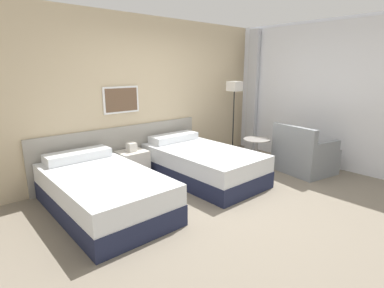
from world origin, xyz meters
name	(u,v)px	position (x,y,z in m)	size (l,w,h in m)	color
ground_plane	(230,200)	(0.00, 0.00, 0.00)	(16.00, 16.00, 0.00)	slate
wall_headboard	(148,99)	(-0.04, 1.97, 1.29)	(10.00, 0.10, 2.70)	#C6B28E
wall_window	(334,96)	(2.59, -0.17, 1.34)	(0.21, 4.44, 2.70)	white
bed_near_door	(102,191)	(-1.49, 0.90, 0.27)	(1.15, 2.03, 0.65)	#1E233D
bed_near_window	(202,163)	(0.29, 0.90, 0.27)	(1.15, 2.03, 0.65)	#1E233D
nightstand	(133,165)	(-0.60, 1.66, 0.25)	(0.47, 0.41, 0.63)	beige
floor_lamp	(234,94)	(1.75, 1.49, 1.32)	(0.24, 0.24, 1.57)	black
side_table	(256,148)	(1.39, 0.61, 0.40)	(0.48, 0.48, 0.58)	gray
armchair	(304,156)	(1.91, -0.05, 0.29)	(0.93, 1.01, 0.87)	gray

